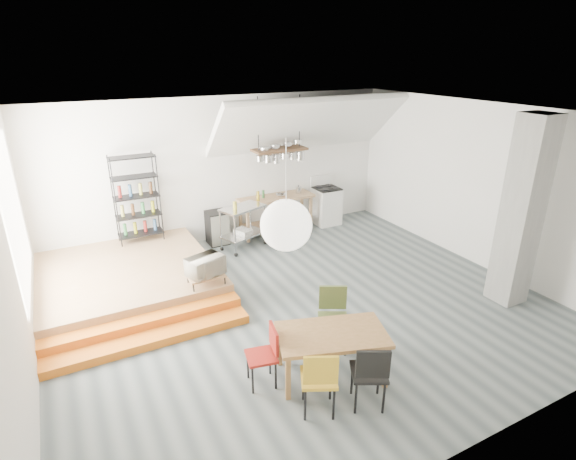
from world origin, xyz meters
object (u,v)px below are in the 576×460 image
stove (326,205)px  rolling_cart (243,222)px  dining_table (332,338)px  mini_fridge (217,228)px

stove → rolling_cart: size_ratio=1.09×
stove → rolling_cart: (-2.43, -0.46, 0.13)m
dining_table → stove: bearing=76.5°
dining_table → rolling_cart: size_ratio=1.48×
stove → dining_table: stove is taller
rolling_cart → mini_fridge: rolling_cart is taller
rolling_cart → mini_fridge: bearing=110.0°
dining_table → mini_fridge: mini_fridge is taller
rolling_cart → dining_table: bearing=-118.0°
stove → rolling_cart: stove is taller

